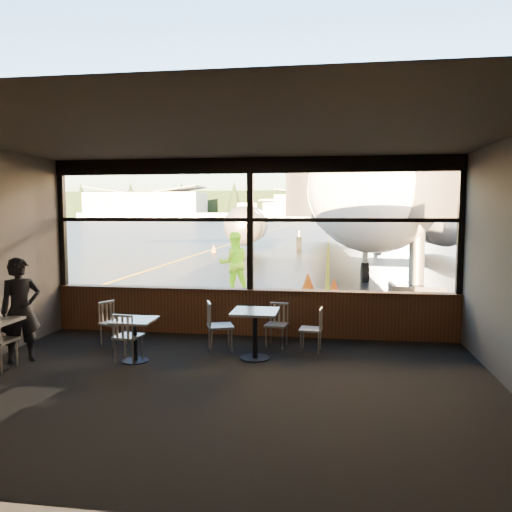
% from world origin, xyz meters
% --- Properties ---
extents(ground_plane, '(520.00, 520.00, 0.00)m').
position_xyz_m(ground_plane, '(0.00, 120.00, 0.00)').
color(ground_plane, black).
rests_on(ground_plane, ground).
extents(carpet_floor, '(8.00, 6.00, 0.01)m').
position_xyz_m(carpet_floor, '(0.00, -3.00, 0.01)').
color(carpet_floor, black).
rests_on(carpet_floor, ground).
extents(ceiling, '(8.00, 6.00, 0.04)m').
position_xyz_m(ceiling, '(0.00, -3.00, 3.50)').
color(ceiling, '#38332D').
rests_on(ceiling, ground).
extents(wall_back, '(8.00, 0.04, 3.50)m').
position_xyz_m(wall_back, '(0.00, -6.00, 1.75)').
color(wall_back, '#514840').
rests_on(wall_back, ground).
extents(window_sill, '(8.00, 0.28, 0.90)m').
position_xyz_m(window_sill, '(0.00, 0.00, 0.45)').
color(window_sill, '#4F2B17').
rests_on(window_sill, ground).
extents(window_header, '(8.00, 0.18, 0.30)m').
position_xyz_m(window_header, '(0.00, 0.00, 3.35)').
color(window_header, black).
rests_on(window_header, ground).
extents(mullion_left, '(0.12, 0.12, 2.60)m').
position_xyz_m(mullion_left, '(-3.95, 0.00, 2.20)').
color(mullion_left, black).
rests_on(mullion_left, ground).
extents(mullion_centre, '(0.12, 0.12, 2.60)m').
position_xyz_m(mullion_centre, '(0.00, 0.00, 2.20)').
color(mullion_centre, black).
rests_on(mullion_centre, ground).
extents(mullion_right, '(0.12, 0.12, 2.60)m').
position_xyz_m(mullion_right, '(3.95, 0.00, 2.20)').
color(mullion_right, black).
rests_on(mullion_right, ground).
extents(window_transom, '(8.00, 0.10, 0.08)m').
position_xyz_m(window_transom, '(0.00, 0.00, 2.30)').
color(window_transom, black).
rests_on(window_transom, ground).
extents(airliner, '(34.20, 40.36, 11.87)m').
position_xyz_m(airliner, '(2.19, 21.13, 5.94)').
color(airliner, white).
rests_on(airliner, ground_plane).
extents(jet_bridge, '(9.06, 11.07, 4.83)m').
position_xyz_m(jet_bridge, '(3.60, 5.50, 2.42)').
color(jet_bridge, '#272729').
rests_on(jet_bridge, ground_plane).
extents(cafe_table_near, '(0.75, 0.75, 0.82)m').
position_xyz_m(cafe_table_near, '(0.33, -1.61, 0.41)').
color(cafe_table_near, gray).
rests_on(cafe_table_near, carpet_floor).
extents(cafe_table_mid, '(0.64, 0.64, 0.71)m').
position_xyz_m(cafe_table_mid, '(-1.59, -2.04, 0.35)').
color(cafe_table_mid, '#9F9A92').
rests_on(cafe_table_mid, carpet_floor).
extents(chair_near_e, '(0.47, 0.47, 0.79)m').
position_xyz_m(chair_near_e, '(1.24, -1.05, 0.40)').
color(chair_near_e, beige).
rests_on(chair_near_e, carpet_floor).
extents(chair_near_w, '(0.63, 0.63, 0.90)m').
position_xyz_m(chair_near_w, '(-0.33, -1.27, 0.45)').
color(chair_near_w, '#B7B1A5').
rests_on(chair_near_w, carpet_floor).
extents(chair_near_n, '(0.50, 0.50, 0.80)m').
position_xyz_m(chair_near_n, '(0.61, -0.80, 0.40)').
color(chair_near_n, '#AEA99D').
rests_on(chair_near_n, carpet_floor).
extents(chair_mid_s, '(0.50, 0.50, 0.83)m').
position_xyz_m(chair_mid_s, '(-1.69, -2.06, 0.42)').
color(chair_mid_s, '#B1AC9F').
rests_on(chair_mid_s, carpet_floor).
extents(chair_mid_w, '(0.59, 0.59, 0.82)m').
position_xyz_m(chair_mid_w, '(-2.37, -1.14, 0.41)').
color(chair_mid_w, beige).
rests_on(chair_mid_w, carpet_floor).
extents(passenger, '(0.73, 0.74, 1.72)m').
position_xyz_m(passenger, '(-3.42, -2.31, 0.86)').
color(passenger, black).
rests_on(passenger, carpet_floor).
extents(ground_crew, '(1.11, 1.00, 1.87)m').
position_xyz_m(ground_crew, '(-1.24, 4.74, 0.94)').
color(ground_crew, '#BFF219').
rests_on(ground_crew, ground_plane).
extents(cone_nose, '(0.41, 0.41, 0.57)m').
position_xyz_m(cone_nose, '(0.89, 6.03, 0.28)').
color(cone_nose, '#FF6408').
rests_on(cone_nose, ground_plane).
extents(cone_wing, '(0.33, 0.33, 0.46)m').
position_xyz_m(cone_wing, '(-5.43, 20.03, 0.23)').
color(cone_wing, '#FF5D08').
rests_on(cone_wing, ground_plane).
extents(hangar_left, '(45.00, 18.00, 11.00)m').
position_xyz_m(hangar_left, '(-70.00, 180.00, 5.50)').
color(hangar_left, silver).
rests_on(hangar_left, ground_plane).
extents(hangar_mid, '(38.00, 15.00, 10.00)m').
position_xyz_m(hangar_mid, '(0.00, 185.00, 5.00)').
color(hangar_mid, silver).
rests_on(hangar_mid, ground_plane).
extents(hangar_right, '(50.00, 20.00, 12.00)m').
position_xyz_m(hangar_right, '(60.00, 178.00, 6.00)').
color(hangar_right, silver).
rests_on(hangar_right, ground_plane).
extents(fuel_tank_a, '(8.00, 8.00, 6.00)m').
position_xyz_m(fuel_tank_a, '(-30.00, 182.00, 3.00)').
color(fuel_tank_a, silver).
rests_on(fuel_tank_a, ground_plane).
extents(fuel_tank_b, '(8.00, 8.00, 6.00)m').
position_xyz_m(fuel_tank_b, '(-20.00, 182.00, 3.00)').
color(fuel_tank_b, silver).
rests_on(fuel_tank_b, ground_plane).
extents(fuel_tank_c, '(8.00, 8.00, 6.00)m').
position_xyz_m(fuel_tank_c, '(-10.00, 182.00, 3.00)').
color(fuel_tank_c, silver).
rests_on(fuel_tank_c, ground_plane).
extents(treeline, '(360.00, 3.00, 12.00)m').
position_xyz_m(treeline, '(0.00, 210.00, 6.00)').
color(treeline, black).
rests_on(treeline, ground_plane).
extents(cone_extra, '(0.39, 0.39, 0.54)m').
position_xyz_m(cone_extra, '(1.69, 4.97, 0.27)').
color(cone_extra, '#EA6007').
rests_on(cone_extra, ground_plane).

